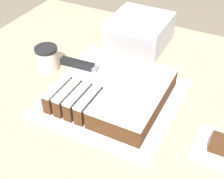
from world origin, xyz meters
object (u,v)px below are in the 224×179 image
object	(u,v)px
coffee_cup	(47,58)
brownie	(221,144)
cake	(114,89)
cake_board	(112,98)
knife	(86,66)
storage_box	(140,31)

from	to	relation	value
coffee_cup	brownie	xyz separation A→B (m)	(0.62, -0.10, -0.02)
cake	brownie	xyz separation A→B (m)	(0.34, -0.06, -0.02)
brownie	cake	bearing A→B (deg)	170.30
coffee_cup	cake_board	bearing A→B (deg)	-9.60
cake_board	knife	world-z (taller)	knife
storage_box	brownie	bearing A→B (deg)	-45.10
cake_board	brownie	bearing A→B (deg)	-8.68
cake	coffee_cup	size ratio (longest dim) A/B	3.68
cake_board	cake	distance (m)	0.04
cake_board	knife	bearing A→B (deg)	168.56
knife	brownie	bearing A→B (deg)	-13.51
brownie	cake_board	bearing A→B (deg)	171.32
storage_box	knife	bearing A→B (deg)	-97.48
cake	storage_box	distance (m)	0.35
cake_board	brownie	xyz separation A→B (m)	(0.34, -0.05, 0.02)
cake	brownie	bearing A→B (deg)	-9.70
knife	brownie	distance (m)	0.45
knife	brownie	xyz separation A→B (m)	(0.44, -0.07, -0.06)
storage_box	cake_board	bearing A→B (deg)	-80.64
cake_board	coffee_cup	size ratio (longest dim) A/B	4.65
storage_box	cake	bearing A→B (deg)	-79.64
brownie	knife	bearing A→B (deg)	170.69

